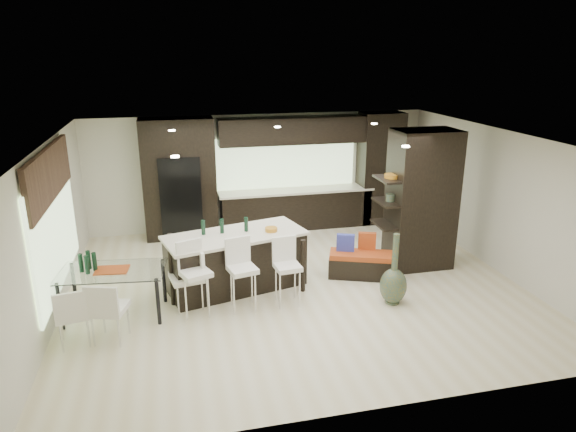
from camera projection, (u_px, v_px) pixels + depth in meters
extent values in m
plane|color=beige|center=(295.00, 286.00, 9.36)|extent=(8.00, 8.00, 0.00)
cube|color=beige|center=(260.00, 171.00, 12.19)|extent=(8.00, 0.02, 2.70)
cube|color=beige|center=(50.00, 233.00, 8.08)|extent=(0.02, 7.00, 2.70)
cube|color=beige|center=(498.00, 201.00, 9.81)|extent=(0.02, 7.00, 2.70)
cube|color=white|center=(296.00, 138.00, 8.53)|extent=(8.00, 7.00, 0.02)
cube|color=#B2D199|center=(55.00, 229.00, 8.28)|extent=(0.04, 3.20, 1.90)
cube|color=#B2D199|center=(285.00, 162.00, 12.22)|extent=(3.40, 0.04, 1.20)
cube|color=brown|center=(49.00, 174.00, 8.01)|extent=(0.08, 3.00, 0.80)
cube|color=white|center=(293.00, 137.00, 8.77)|extent=(4.00, 3.00, 0.02)
cube|color=black|center=(284.00, 173.00, 11.99)|extent=(6.80, 0.68, 2.70)
cube|color=black|center=(181.00, 197.00, 11.55)|extent=(0.90, 0.68, 1.90)
cube|color=black|center=(422.00, 200.00, 9.88)|extent=(1.20, 0.80, 2.70)
cube|color=black|center=(236.00, 261.00, 9.16)|extent=(2.64, 1.63, 1.02)
cube|color=white|center=(196.00, 286.00, 8.22)|extent=(0.57, 0.57, 0.99)
cube|color=white|center=(243.00, 282.00, 8.39)|extent=(0.52, 0.52, 0.97)
cube|color=white|center=(288.00, 278.00, 8.57)|extent=(0.45, 0.45, 0.93)
cube|color=black|center=(362.00, 265.00, 9.68)|extent=(1.34, 0.90, 0.48)
cube|color=white|center=(115.00, 293.00, 8.22)|extent=(1.72, 1.10, 0.78)
cube|color=white|center=(110.00, 313.00, 7.49)|extent=(0.60, 0.60, 0.89)
cube|color=white|center=(73.00, 318.00, 7.40)|extent=(0.53, 0.53, 0.84)
cube|color=white|center=(187.00, 281.00, 8.45)|extent=(0.59, 0.59, 0.94)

